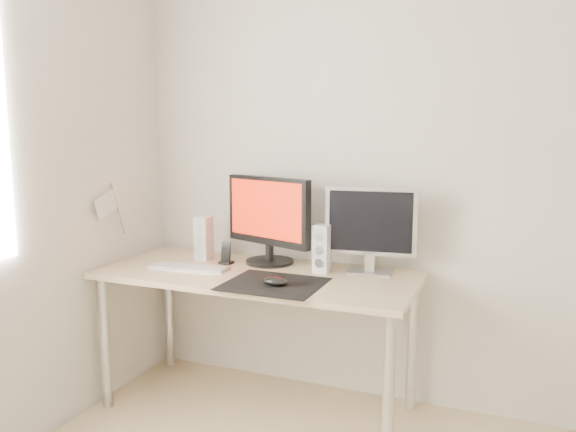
% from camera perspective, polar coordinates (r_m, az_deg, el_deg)
% --- Properties ---
extents(wall_back, '(3.50, 0.00, 3.50)m').
position_cam_1_polar(wall_back, '(2.89, 17.12, 4.55)').
color(wall_back, beige).
rests_on(wall_back, ground).
extents(mousepad, '(0.45, 0.40, 0.00)m').
position_cam_1_polar(mousepad, '(2.63, -1.46, -6.91)').
color(mousepad, black).
rests_on(mousepad, desk).
extents(mouse, '(0.12, 0.07, 0.04)m').
position_cam_1_polar(mouse, '(2.59, -1.33, -6.64)').
color(mouse, black).
rests_on(mouse, mousepad).
extents(desk, '(1.60, 0.70, 0.73)m').
position_cam_1_polar(desk, '(2.88, -3.09, -7.21)').
color(desk, '#D1B587').
rests_on(desk, ground).
extents(main_monitor, '(0.53, 0.33, 0.47)m').
position_cam_1_polar(main_monitor, '(2.98, -2.02, -0.08)').
color(main_monitor, black).
rests_on(main_monitor, desk).
extents(second_monitor, '(0.45, 0.18, 0.43)m').
position_cam_1_polar(second_monitor, '(2.81, 8.40, -1.00)').
color(second_monitor, '#AFAFB1').
rests_on(second_monitor, desk).
extents(speaker_left, '(0.08, 0.09, 0.24)m').
position_cam_1_polar(speaker_left, '(3.13, -8.56, -2.24)').
color(speaker_left, silver).
rests_on(speaker_left, desk).
extents(speaker_right, '(0.08, 0.09, 0.24)m').
position_cam_1_polar(speaker_right, '(2.83, 3.47, -3.33)').
color(speaker_right, white).
rests_on(speaker_right, desk).
extents(keyboard, '(0.43, 0.16, 0.02)m').
position_cam_1_polar(keyboard, '(2.95, -10.06, -5.18)').
color(keyboard, silver).
rests_on(keyboard, desk).
extents(phone_dock, '(0.07, 0.06, 0.12)m').
position_cam_1_polar(phone_dock, '(3.03, -6.31, -4.19)').
color(phone_dock, black).
rests_on(phone_dock, desk).
extents(pennant, '(0.01, 0.23, 0.29)m').
position_cam_1_polar(pennant, '(3.10, -17.64, 1.03)').
color(pennant, '#A57F54').
rests_on(pennant, wall_left).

